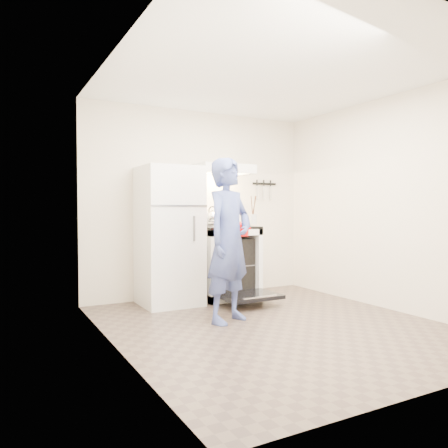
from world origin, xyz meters
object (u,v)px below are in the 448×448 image
(person, at_px, (229,240))
(stove_body, at_px, (226,263))
(dutch_oven, at_px, (237,230))
(tea_kettle, at_px, (212,216))
(refrigerator, at_px, (169,236))

(person, bearing_deg, stove_body, 39.22)
(dutch_oven, bearing_deg, person, -129.09)
(stove_body, relative_size, tea_kettle, 3.46)
(person, bearing_deg, refrigerator, 79.04)
(refrigerator, xyz_separation_m, person, (0.25, -1.08, 0.01))
(stove_body, xyz_separation_m, tea_kettle, (-0.09, 0.22, 0.62))
(person, bearing_deg, dutch_oven, 27.03)
(refrigerator, height_order, person, person)
(tea_kettle, relative_size, person, 0.16)
(refrigerator, xyz_separation_m, stove_body, (0.81, 0.02, -0.39))
(refrigerator, bearing_deg, dutch_oven, -50.62)
(refrigerator, height_order, tea_kettle, refrigerator)
(tea_kettle, bearing_deg, dutch_oven, -99.60)
(stove_body, bearing_deg, person, -116.90)
(refrigerator, distance_m, person, 1.11)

